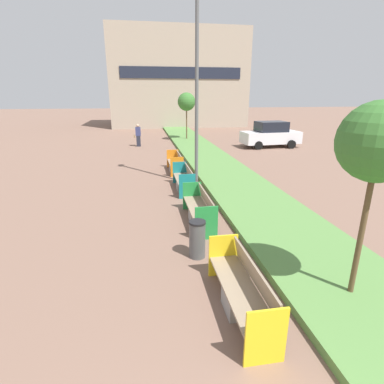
% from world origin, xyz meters
% --- Properties ---
extents(planter_grass_strip, '(2.80, 120.00, 0.18)m').
position_xyz_m(planter_grass_strip, '(3.20, 12.00, 0.09)').
color(planter_grass_strip, '#568442').
rests_on(planter_grass_strip, ground).
extents(building_backdrop, '(15.82, 8.69, 10.87)m').
position_xyz_m(building_backdrop, '(4.00, 39.10, 5.43)').
color(building_backdrop, tan).
rests_on(building_backdrop, ground).
extents(bench_yellow_frame, '(0.65, 2.33, 0.94)m').
position_xyz_m(bench_yellow_frame, '(0.94, 4.29, 0.37)').
color(bench_yellow_frame, gray).
rests_on(bench_yellow_frame, ground).
extents(bench_green_frame, '(0.65, 2.35, 0.94)m').
position_xyz_m(bench_green_frame, '(0.94, 8.28, 0.38)').
color(bench_green_frame, gray).
rests_on(bench_green_frame, ground).
extents(bench_teal_frame, '(0.65, 2.17, 0.94)m').
position_xyz_m(bench_teal_frame, '(0.94, 11.58, 0.37)').
color(bench_teal_frame, gray).
rests_on(bench_teal_frame, ground).
extents(bench_orange_frame, '(0.65, 2.03, 0.94)m').
position_xyz_m(bench_orange_frame, '(0.94, 14.70, 0.37)').
color(bench_orange_frame, gray).
rests_on(bench_orange_frame, ground).
extents(litter_bin, '(0.40, 0.40, 0.92)m').
position_xyz_m(litter_bin, '(0.50, 6.28, 0.46)').
color(litter_bin, '#4C4F51').
rests_on(litter_bin, ground).
extents(street_lamp_post, '(0.24, 0.44, 8.87)m').
position_xyz_m(street_lamp_post, '(1.55, 12.18, 4.82)').
color(street_lamp_post, '#56595B').
rests_on(street_lamp_post, ground).
extents(sapling_tree_near, '(1.32, 1.32, 3.66)m').
position_xyz_m(sapling_tree_near, '(3.07, 4.25, 2.98)').
color(sapling_tree_near, brown).
rests_on(sapling_tree_near, ground).
extents(sapling_tree_far, '(1.45, 1.45, 3.88)m').
position_xyz_m(sapling_tree_far, '(3.07, 25.13, 3.14)').
color(sapling_tree_far, brown).
rests_on(sapling_tree_far, ground).
extents(pedestrian_walking, '(0.53, 0.24, 1.65)m').
position_xyz_m(pedestrian_walking, '(-0.93, 22.86, 0.83)').
color(pedestrian_walking, '#232633').
rests_on(pedestrian_walking, ground).
extents(parked_car_distant, '(4.30, 2.01, 1.86)m').
position_xyz_m(parked_car_distant, '(8.69, 20.95, 0.91)').
color(parked_car_distant, silver).
rests_on(parked_car_distant, ground).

